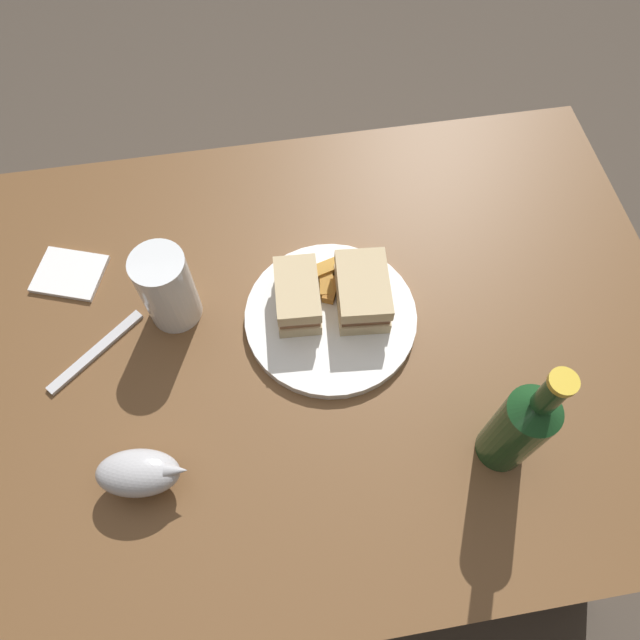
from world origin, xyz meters
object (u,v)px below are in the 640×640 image
object	(u,v)px
pint_glass	(168,291)
cider_bottle	(520,426)
plate	(331,317)
fork	(96,351)
sandwich_half_right	(298,296)
gravy_boat	(139,473)
napkin	(70,274)
sandwich_half_left	(362,292)

from	to	relation	value
pint_glass	cider_bottle	distance (m)	0.55
plate	fork	size ratio (longest dim) A/B	1.54
sandwich_half_right	gravy_boat	distance (m)	0.35
gravy_boat	napkin	size ratio (longest dim) A/B	1.20
plate	gravy_boat	world-z (taller)	gravy_boat
cider_bottle	fork	distance (m)	0.64
cider_bottle	sandwich_half_right	bearing A→B (deg)	-47.04
sandwich_half_left	napkin	distance (m)	0.50
sandwich_half_right	fork	distance (m)	0.33
plate	sandwich_half_left	bearing A→B (deg)	-163.84
plate	sandwich_half_right	distance (m)	0.07
sandwich_half_left	cider_bottle	size ratio (longest dim) A/B	0.49
pint_glass	napkin	xyz separation A→B (m)	(0.18, -0.10, -0.06)
sandwich_half_right	plate	bearing A→B (deg)	153.49
plate	sandwich_half_right	bearing A→B (deg)	-26.51
sandwich_half_right	pint_glass	world-z (taller)	pint_glass
cider_bottle	fork	world-z (taller)	cider_bottle
plate	fork	bearing A→B (deg)	-0.24
sandwich_half_left	fork	distance (m)	0.43
napkin	gravy_boat	bearing A→B (deg)	108.12
plate	pint_glass	size ratio (longest dim) A/B	1.92
plate	sandwich_half_left	distance (m)	0.07
sandwich_half_right	pint_glass	xyz separation A→B (m)	(0.20, -0.03, 0.01)
gravy_boat	napkin	world-z (taller)	gravy_boat
sandwich_half_right	napkin	bearing A→B (deg)	-19.45
pint_glass	napkin	size ratio (longest dim) A/B	1.31
pint_glass	napkin	distance (m)	0.21
pint_glass	gravy_boat	size ratio (longest dim) A/B	1.09
napkin	fork	world-z (taller)	napkin
napkin	fork	bearing A→B (deg)	106.80
sandwich_half_left	cider_bottle	xyz separation A→B (m)	(-0.15, 0.26, 0.05)
cider_bottle	napkin	world-z (taller)	cider_bottle
plate	gravy_boat	xyz separation A→B (m)	(0.30, 0.21, 0.03)
cider_bottle	plate	bearing A→B (deg)	-50.46
plate	cider_bottle	size ratio (longest dim) A/B	1.07
fork	gravy_boat	bearing A→B (deg)	69.19
cider_bottle	napkin	xyz separation A→B (m)	(0.63, -0.41, -0.10)
plate	sandwich_half_left	size ratio (longest dim) A/B	2.18
pint_glass	sandwich_half_right	bearing A→B (deg)	170.92
sandwich_half_left	gravy_boat	bearing A→B (deg)	32.85
plate	sandwich_half_right	size ratio (longest dim) A/B	2.38
gravy_boat	fork	bearing A→B (deg)	-70.94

